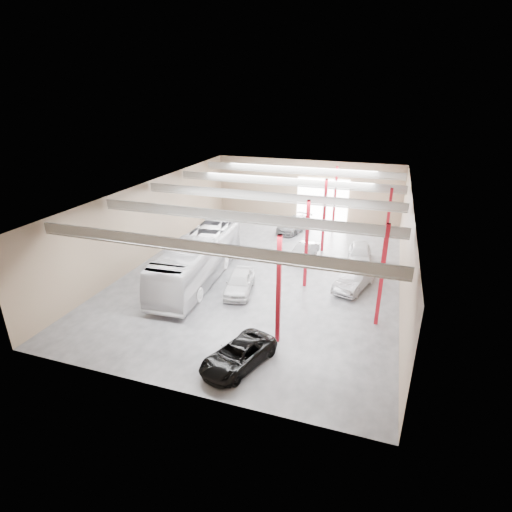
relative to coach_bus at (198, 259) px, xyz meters
The scene contains 8 objects.
depot_shell 7.06m from the coach_bus, 40.97° to the left, with size 22.12×32.12×7.06m.
coach_bus is the anchor object (origin of this frame).
black_sedan 11.72m from the coach_bus, 53.09° to the right, with size 2.29×4.96×1.38m, color black.
car_row_a 4.14m from the coach_bus, 13.35° to the right, with size 1.92×4.78×1.63m, color silver.
car_row_b 10.28m from the coach_bus, 45.53° to the left, with size 1.42×4.06×1.34m, color #A7A8AC.
car_row_c 15.22m from the coach_bus, 72.77° to the left, with size 2.15×5.28×1.53m, color slate.
car_right_near 12.55m from the coach_bus, 11.82° to the left, with size 1.77×5.06×1.67m, color #A0A0A4.
car_right_far 14.44m from the coach_bus, 32.60° to the left, with size 2.01×5.00×1.71m, color silver.
Camera 1 is at (9.20, -30.25, 14.40)m, focal length 28.00 mm.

